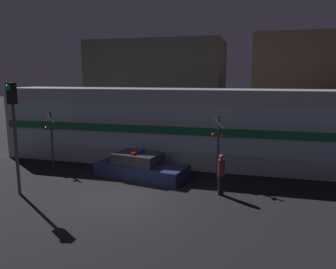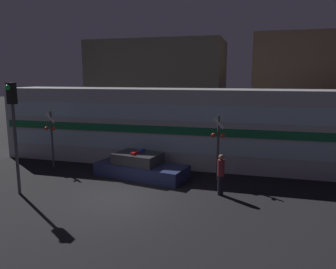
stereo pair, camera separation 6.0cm
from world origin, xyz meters
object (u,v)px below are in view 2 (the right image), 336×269
Objects in this scene: police_car at (141,167)px; train at (191,127)px; pedestrian at (221,174)px; traffic_light_corner at (13,118)px; crossing_signal_near at (218,143)px.

train is at bearing 68.44° from police_car.
traffic_light_corner is at bearing -165.45° from pedestrian.
crossing_signal_near is 9.39m from traffic_light_corner.
police_car is 6.46m from traffic_light_corner.
crossing_signal_near is at bearing 16.46° from police_car.
crossing_signal_near is at bearing -55.97° from train.
train is 3.42m from crossing_signal_near.
crossing_signal_near is (3.93, 0.40, 1.39)m from police_car.
crossing_signal_near reaches higher than pedestrian.
traffic_light_corner is at bearing -127.39° from police_car.
crossing_signal_near is at bearing 27.34° from traffic_light_corner.
crossing_signal_near is at bearing 100.92° from pedestrian.
pedestrian is 0.37× the size of traffic_light_corner.
pedestrian is 9.24m from traffic_light_corner.
train reaches higher than police_car.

